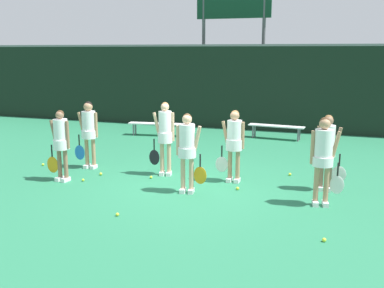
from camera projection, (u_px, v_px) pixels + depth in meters
ground_plane at (191, 185)px, 10.33m from camera, size 140.00×140.00×0.00m
fence_windscreen at (255, 88)px, 17.10m from camera, size 60.00×0.08×3.26m
scoreboard at (233, 17)px, 18.37m from camera, size 3.10×0.15×5.66m
bench_courtside at (157, 125)px, 16.23m from camera, size 2.08×0.63×0.46m
bench_far at (276, 127)px, 15.62m from camera, size 1.96×0.55×0.47m
player_0 at (61, 140)px, 10.48m from camera, size 0.67×0.38×1.69m
player_1 at (187, 146)px, 9.60m from camera, size 0.67×0.39×1.74m
player_2 at (323, 153)px, 8.78m from camera, size 0.67×0.41×1.78m
player_3 at (89, 128)px, 11.63m from camera, size 0.69×0.41×1.76m
player_4 at (165, 133)px, 10.96m from camera, size 0.63×0.36×1.82m
player_5 at (234, 140)px, 10.41m from camera, size 0.68×0.39×1.70m
player_6 at (327, 147)px, 9.76m from camera, size 0.67×0.37×1.68m
tennis_ball_1 at (324, 240)px, 7.27m from camera, size 0.07×0.07×0.07m
tennis_ball_2 at (43, 165)px, 12.05m from camera, size 0.07×0.07×0.07m
tennis_ball_3 at (55, 161)px, 12.45m from camera, size 0.07×0.07×0.07m
tennis_ball_4 at (151, 177)px, 10.85m from camera, size 0.07×0.07×0.07m
tennis_ball_5 at (117, 214)px, 8.40m from camera, size 0.07×0.07×0.07m
tennis_ball_6 at (290, 174)px, 11.11m from camera, size 0.07×0.07×0.07m
tennis_ball_7 at (83, 180)px, 10.63m from camera, size 0.06×0.06×0.06m
tennis_ball_8 at (238, 188)px, 9.97m from camera, size 0.07×0.07×0.07m
tennis_ball_9 at (101, 174)px, 11.13m from camera, size 0.07×0.07×0.07m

